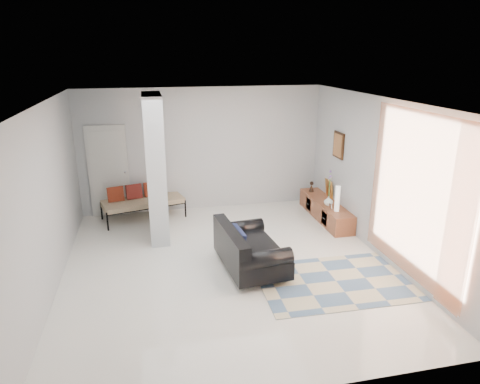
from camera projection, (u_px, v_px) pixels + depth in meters
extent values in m
plane|color=white|center=(228.00, 266.00, 7.40)|extent=(6.00, 6.00, 0.00)
plane|color=white|center=(226.00, 102.00, 6.52)|extent=(6.00, 6.00, 0.00)
plane|color=#B7BABC|center=(203.00, 150.00, 9.74)|extent=(6.00, 0.00, 6.00)
plane|color=#B7BABC|center=(285.00, 280.00, 4.18)|extent=(6.00, 0.00, 6.00)
plane|color=#B7BABC|center=(47.00, 201.00, 6.40)|extent=(0.00, 6.00, 6.00)
plane|color=#B7BABC|center=(381.00, 179.00, 7.52)|extent=(0.00, 6.00, 6.00)
cube|color=silver|center=(156.00, 168.00, 8.22)|extent=(0.35, 1.20, 2.80)
cube|color=silver|center=(109.00, 171.00, 9.40)|extent=(0.85, 0.06, 2.04)
plane|color=#D56B38|center=(416.00, 197.00, 6.42)|extent=(0.00, 2.55, 2.55)
cube|color=black|center=(339.00, 145.00, 9.02)|extent=(0.04, 0.45, 0.55)
cube|color=brown|center=(325.00, 210.00, 9.43)|extent=(0.45, 2.04, 0.40)
cube|color=black|center=(325.00, 218.00, 8.96)|extent=(0.02, 0.27, 0.28)
cube|color=black|center=(309.00, 204.00, 9.81)|extent=(0.02, 0.27, 0.28)
cube|color=#ECA245|center=(329.00, 189.00, 9.60)|extent=(0.09, 0.32, 0.40)
cube|color=silver|center=(330.00, 206.00, 8.91)|extent=(0.04, 0.10, 0.12)
cylinder|color=silver|center=(243.00, 288.00, 6.62)|extent=(0.05, 0.05, 0.10)
cylinder|color=silver|center=(221.00, 252.00, 7.78)|extent=(0.05, 0.05, 0.10)
cylinder|color=silver|center=(285.00, 280.00, 6.83)|extent=(0.05, 0.05, 0.10)
cylinder|color=silver|center=(258.00, 247.00, 7.98)|extent=(0.05, 0.05, 0.10)
cube|color=black|center=(251.00, 255.00, 7.24)|extent=(1.06, 1.60, 0.30)
cube|color=black|center=(231.00, 240.00, 7.03)|extent=(0.35, 1.53, 0.36)
cylinder|color=black|center=(265.00, 259.00, 6.59)|extent=(0.89, 0.36, 0.28)
cylinder|color=black|center=(239.00, 228.00, 7.75)|extent=(0.89, 0.36, 0.28)
cube|color=black|center=(238.00, 238.00, 7.06)|extent=(0.19, 0.57, 0.31)
cylinder|color=black|center=(108.00, 221.00, 8.80)|extent=(0.04, 0.04, 0.40)
cylinder|color=black|center=(185.00, 208.00, 9.53)|extent=(0.04, 0.04, 0.40)
cylinder|color=black|center=(101.00, 211.00, 9.39)|extent=(0.04, 0.04, 0.40)
cylinder|color=black|center=(175.00, 199.00, 10.12)|extent=(0.04, 0.04, 0.40)
cube|color=beige|center=(143.00, 202.00, 9.40)|extent=(1.84, 1.13, 0.12)
cube|color=maroon|center=(116.00, 194.00, 9.23)|extent=(0.37, 0.24, 0.33)
cube|color=maroon|center=(134.00, 192.00, 9.40)|extent=(0.37, 0.24, 0.33)
cube|color=maroon|center=(152.00, 189.00, 9.57)|extent=(0.37, 0.24, 0.33)
cube|color=#BFB592|center=(336.00, 281.00, 6.89)|extent=(2.50, 1.70, 0.01)
cylinder|color=silver|center=(337.00, 199.00, 8.74)|extent=(0.10, 0.10, 0.53)
imported|color=white|center=(328.00, 201.00, 9.11)|extent=(0.20, 0.20, 0.20)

